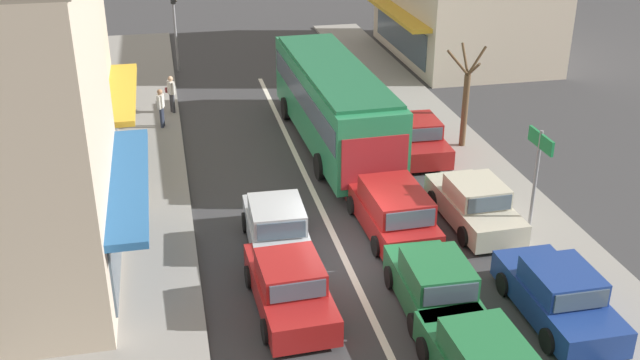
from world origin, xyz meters
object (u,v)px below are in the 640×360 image
at_px(hatchback_behind_bus_near, 276,227).
at_px(parked_sedan_kerb_front, 558,296).
at_px(traffic_light_downstreet, 174,17).
at_px(parked_sedan_kerb_third, 415,138).
at_px(pedestrian_browsing_midblock, 161,106).
at_px(sedan_queue_far_back, 290,287).
at_px(directional_road_sign, 538,161).
at_px(pedestrian_with_handbag_near, 171,92).
at_px(wagon_queue_gap_filler, 392,211).
at_px(parked_sedan_kerb_second, 474,205).
at_px(street_tree_right, 465,101).
at_px(city_bus, 333,100).
at_px(hatchback_adjacent_lane_lead, 434,286).

bearing_deg(hatchback_behind_bus_near, parked_sedan_kerb_front, -37.96).
bearing_deg(traffic_light_downstreet, parked_sedan_kerb_third, -56.80).
relative_size(parked_sedan_kerb_third, pedestrian_browsing_midblock, 2.61).
bearing_deg(sedan_queue_far_back, directional_road_sign, 14.32).
distance_m(parked_sedan_kerb_third, pedestrian_with_handbag_near, 11.02).
xyz_separation_m(wagon_queue_gap_filler, parked_sedan_kerb_second, (2.70, 0.01, -0.08)).
xyz_separation_m(hatchback_behind_bus_near, directional_road_sign, (7.52, -1.23, 1.97)).
bearing_deg(street_tree_right, parked_sedan_kerb_front, -99.76).
xyz_separation_m(directional_road_sign, pedestrian_browsing_midblock, (-10.62, 11.86, -1.61)).
height_order(city_bus, parked_sedan_kerb_third, city_bus).
bearing_deg(parked_sedan_kerb_third, city_bus, 152.73).
distance_m(sedan_queue_far_back, pedestrian_with_handbag_near, 15.77).
height_order(sedan_queue_far_back, street_tree_right, street_tree_right).
distance_m(parked_sedan_kerb_front, parked_sedan_kerb_second, 5.22).
bearing_deg(street_tree_right, pedestrian_browsing_midblock, 158.68).
height_order(wagon_queue_gap_filler, street_tree_right, street_tree_right).
relative_size(hatchback_adjacent_lane_lead, directional_road_sign, 1.04).
xyz_separation_m(wagon_queue_gap_filler, hatchback_behind_bus_near, (-3.64, -0.20, -0.04)).
distance_m(sedan_queue_far_back, pedestrian_browsing_midblock, 14.13).
height_order(parked_sedan_kerb_third, traffic_light_downstreet, traffic_light_downstreet).
bearing_deg(pedestrian_with_handbag_near, parked_sedan_kerb_front, -62.50).
distance_m(traffic_light_downstreet, directional_road_sign, 22.38).
bearing_deg(sedan_queue_far_back, hatchback_adjacent_lane_lead, -12.27).
height_order(sedan_queue_far_back, pedestrian_with_handbag_near, pedestrian_with_handbag_near).
height_order(hatchback_adjacent_lane_lead, wagon_queue_gap_filler, wagon_queue_gap_filler).
bearing_deg(parked_sedan_kerb_third, hatchback_adjacent_lane_lead, -106.13).
relative_size(hatchback_adjacent_lane_lead, pedestrian_browsing_midblock, 2.30).
xyz_separation_m(city_bus, parked_sedan_kerb_second, (2.88, -7.30, -1.22)).
bearing_deg(traffic_light_downstreet, sedan_queue_far_back, -84.95).
height_order(city_bus, pedestrian_with_handbag_near, city_bus).
relative_size(wagon_queue_gap_filler, parked_sedan_kerb_third, 1.07).
distance_m(hatchback_adjacent_lane_lead, parked_sedan_kerb_third, 10.41).
bearing_deg(pedestrian_browsing_midblock, parked_sedan_kerb_third, -25.96).
distance_m(hatchback_adjacent_lane_lead, traffic_light_downstreet, 23.71).
xyz_separation_m(wagon_queue_gap_filler, directional_road_sign, (3.87, -1.43, 1.93)).
distance_m(hatchback_behind_bus_near, parked_sedan_kerb_second, 6.35).
bearing_deg(sedan_queue_far_back, city_bus, 71.33).
bearing_deg(sedan_queue_far_back, wagon_queue_gap_filler, 41.74).
distance_m(wagon_queue_gap_filler, hatchback_behind_bus_near, 3.65).
relative_size(sedan_queue_far_back, traffic_light_downstreet, 1.01).
distance_m(wagon_queue_gap_filler, parked_sedan_kerb_third, 6.42).
relative_size(hatchback_adjacent_lane_lead, parked_sedan_kerb_front, 0.89).
xyz_separation_m(hatchback_behind_bus_near, pedestrian_browsing_midblock, (-3.10, 10.63, 0.36)).
height_order(hatchback_adjacent_lane_lead, sedan_queue_far_back, hatchback_adjacent_lane_lead).
bearing_deg(hatchback_adjacent_lane_lead, street_tree_right, 64.34).
bearing_deg(parked_sedan_kerb_second, parked_sedan_kerb_third, 89.83).
bearing_deg(traffic_light_downstreet, pedestrian_browsing_midblock, -96.77).
bearing_deg(parked_sedan_kerb_front, wagon_queue_gap_filler, 118.04).
distance_m(parked_sedan_kerb_third, traffic_light_downstreet, 15.63).
bearing_deg(pedestrian_browsing_midblock, directional_road_sign, -48.15).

